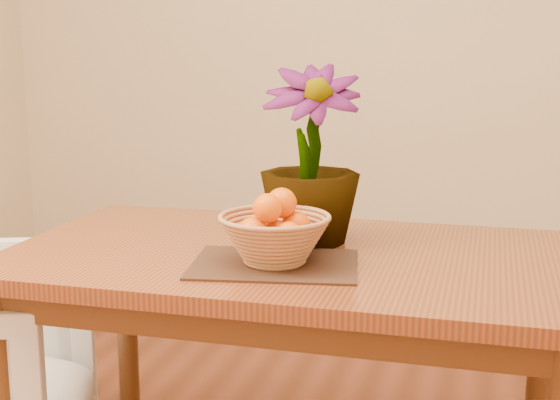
# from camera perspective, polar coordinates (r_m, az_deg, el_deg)

# --- Properties ---
(wall_back) EXTENTS (4.00, 0.02, 2.70)m
(wall_back) POSITION_cam_1_polar(r_m,az_deg,el_deg) (3.78, 8.46, 12.68)
(wall_back) COLOR beige
(wall_back) RESTS_ON floor
(table) EXTENTS (1.40, 0.80, 0.75)m
(table) POSITION_cam_1_polar(r_m,az_deg,el_deg) (1.95, 0.91, -6.24)
(table) COLOR brown
(table) RESTS_ON floor
(placemat) EXTENTS (0.42, 0.34, 0.01)m
(placemat) POSITION_cam_1_polar(r_m,az_deg,el_deg) (1.80, -0.39, -4.72)
(placemat) COLOR #391D14
(placemat) RESTS_ON table
(wicker_basket) EXTENTS (0.26, 0.26, 0.11)m
(wicker_basket) POSITION_cam_1_polar(r_m,az_deg,el_deg) (1.79, -0.39, -3.02)
(wicker_basket) COLOR #C17E50
(wicker_basket) RESTS_ON placemat
(orange_pile) EXTENTS (0.15, 0.16, 0.13)m
(orange_pile) POSITION_cam_1_polar(r_m,az_deg,el_deg) (1.78, -0.38, -1.66)
(orange_pile) COLOR #FF5B04
(orange_pile) RESTS_ON wicker_basket
(potted_plant) EXTENTS (0.30, 0.30, 0.45)m
(potted_plant) POSITION_cam_1_polar(r_m,az_deg,el_deg) (1.97, 2.21, 3.29)
(potted_plant) COLOR #1C3F12
(potted_plant) RESTS_ON table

